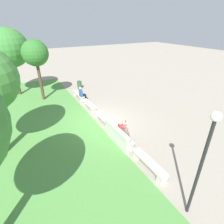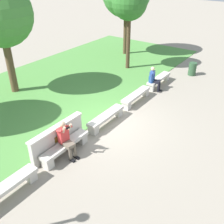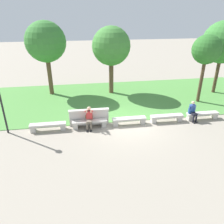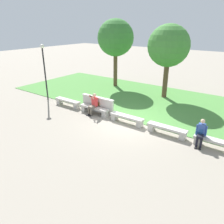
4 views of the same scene
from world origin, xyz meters
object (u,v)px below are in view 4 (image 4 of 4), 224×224
backpack (200,132)px  tree_right_background (116,38)px  bench_far (167,129)px  bench_end (217,143)px  tree_behind_wall (169,46)px  lamp_post (44,64)px  bench_main (68,102)px  person_photographer (93,103)px  bench_near (94,109)px  bench_mid (127,118)px  person_distant (201,132)px

backpack → tree_right_background: 11.44m
bench_far → bench_end: size_ratio=1.00×
tree_behind_wall → lamp_post: size_ratio=1.34×
bench_end → tree_behind_wall: 8.29m
backpack → lamp_post: bearing=179.5°
bench_main → bench_far: bearing=0.0°
person_photographer → backpack: (6.31, 0.09, -0.11)m
bench_far → lamp_post: bearing=179.4°
bench_near → bench_main: bearing=180.0°
bench_main → bench_near: (2.37, 0.00, 0.00)m
bench_mid → bench_end: same height
tree_behind_wall → bench_mid: bearing=-87.8°
tree_right_background → person_distant: bearing=-34.2°
bench_end → person_distant: 0.83m
tree_right_background → lamp_post: tree_right_background is taller
person_photographer → person_distant: size_ratio=1.05×
bench_far → tree_right_background: tree_right_background is taller
bench_far → lamp_post: (-9.34, 0.10, 2.27)m
bench_main → backpack: size_ratio=4.74×
bench_near → person_photographer: person_photographer is taller
tree_right_background → bench_end: bearing=-31.9°
bench_mid → bench_far: bearing=0.0°
bench_end → person_photographer: size_ratio=1.54×
bench_mid → backpack: 3.94m
tree_behind_wall → lamp_post: (-6.75, -5.57, -1.18)m
bench_far → person_distant: bearing=-2.3°
person_photographer → person_distant: (6.38, 0.01, -0.06)m
bench_main → person_photographer: bearing=-1.9°
person_distant → bench_end: bearing=5.1°
bench_mid → tree_right_background: tree_right_background is taller
bench_end → person_distant: size_ratio=1.61×
bench_main → bench_mid: bearing=0.0°
backpack → tree_right_background: (-9.03, 6.11, 3.48)m
bench_far → tree_right_background: 10.38m
bench_far → person_distant: person_distant is taller
bench_end → lamp_post: bearing=179.5°
bench_mid → person_photographer: (-2.38, -0.08, 0.43)m
bench_end → person_distant: person_distant is taller
person_photographer → backpack: bearing=0.8°
person_distant → tree_right_background: size_ratio=0.22×
bench_mid → tree_behind_wall: bearing=92.2°
bench_far → person_photographer: bearing=-179.1°
bench_end → person_photographer: person_photographer is taller
bench_main → lamp_post: 3.18m
bench_main → tree_right_background: 7.22m
bench_main → backpack: backpack is taller
bench_main → bench_near: bearing=0.0°
person_distant → lamp_post: (-10.98, 0.17, 1.90)m
bench_main → bench_end: size_ratio=1.00×
bench_near → bench_far: 4.74m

